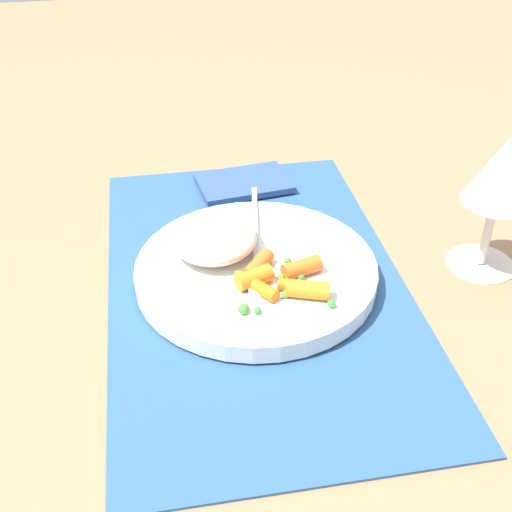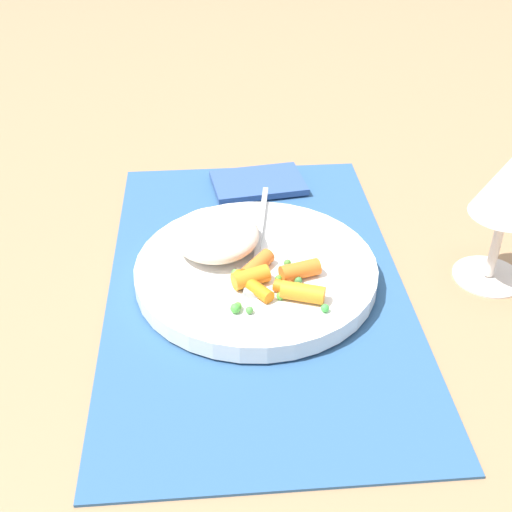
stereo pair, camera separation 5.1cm
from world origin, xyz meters
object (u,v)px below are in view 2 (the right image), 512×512
object	(u,v)px
carrot_portion	(277,280)
fork	(258,248)
wine_glass	(511,189)
plate	(256,271)
napkin	(258,183)
rice_mound	(216,234)

from	to	relation	value
carrot_portion	fork	size ratio (longest dim) A/B	0.45
fork	wine_glass	distance (m)	0.26
plate	napkin	bearing A→B (deg)	174.60
fork	napkin	world-z (taller)	fork
plate	fork	distance (m)	0.03
fork	napkin	size ratio (longest dim) A/B	1.76
wine_glass	napkin	bearing A→B (deg)	-132.19
carrot_portion	wine_glass	world-z (taller)	wine_glass
carrot_portion	rice_mound	bearing A→B (deg)	-140.84
plate	wine_glass	distance (m)	0.26
carrot_portion	plate	bearing A→B (deg)	-155.58
plate	rice_mound	bearing A→B (deg)	-128.50
plate	carrot_portion	bearing A→B (deg)	24.42
carrot_portion	fork	world-z (taller)	carrot_portion
wine_glass	rice_mound	bearing A→B (deg)	-98.16
fork	wine_glass	world-z (taller)	wine_glass
plate	rice_mound	distance (m)	0.06
rice_mound	fork	size ratio (longest dim) A/B	0.48
plate	fork	xyz separation A→B (m)	(-0.02, 0.00, 0.01)
plate	rice_mound	xyz separation A→B (m)	(-0.03, -0.04, 0.03)
plate	napkin	world-z (taller)	plate
rice_mound	wine_glass	xyz separation A→B (m)	(0.04, 0.29, 0.07)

